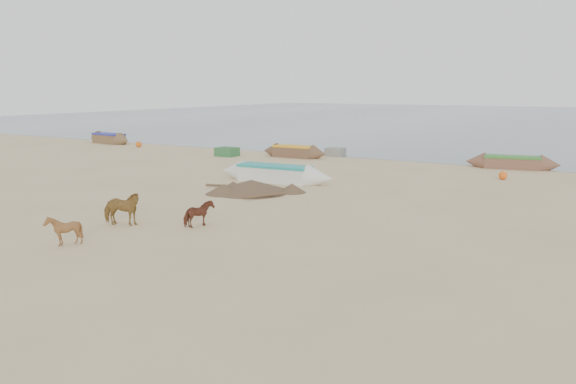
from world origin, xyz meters
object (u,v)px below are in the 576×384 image
object	(u,v)px
calf_right	(199,214)
cow_adult	(121,209)
calf_front	(63,230)
near_canoe	(275,173)

from	to	relation	value
calf_right	cow_adult	bearing A→B (deg)	111.04
cow_adult	calf_front	size ratio (longest dim) A/B	1.50
calf_front	near_canoe	size ratio (longest dim) A/B	0.15
cow_adult	calf_front	distance (m)	2.72
calf_front	near_canoe	xyz separation A→B (m)	(-0.64, 13.32, -0.05)
cow_adult	calf_front	xyz separation A→B (m)	(0.36, -2.69, -0.13)
calf_front	near_canoe	distance (m)	13.33
calf_right	near_canoe	world-z (taller)	calf_right
cow_adult	near_canoe	distance (m)	10.63
cow_adult	calf_right	world-z (taller)	cow_adult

